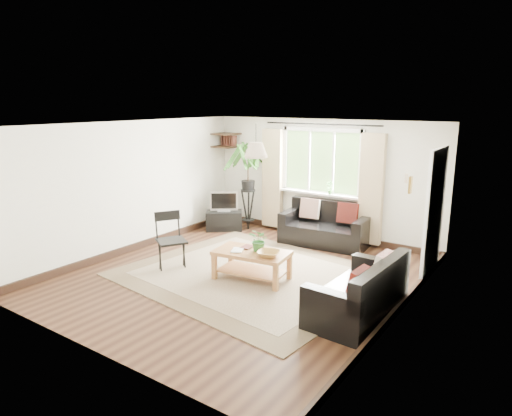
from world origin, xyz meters
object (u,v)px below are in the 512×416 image
Objects in this scene: sofa_right at (358,289)px; palm_stand at (248,186)px; coffee_table at (252,265)px; tv_stand at (224,220)px; sofa_back at (325,225)px; folding_chair at (172,242)px.

sofa_right is 4.44m from palm_stand.
sofa_right is at bearing -7.03° from coffee_table.
sofa_right is at bearing -66.61° from tv_stand.
sofa_right is 1.37× the size of coffee_table.
tv_stand is (-3.97, 2.23, -0.17)m from sofa_right.
sofa_right is at bearing -35.74° from palm_stand.
sofa_back is 1.05× the size of sofa_right.
folding_chair reaches higher than coffee_table.
tv_stand is 0.91m from palm_stand.
folding_chair reaches higher than sofa_back.
coffee_table is at bearing -94.15° from sofa_right.
folding_chair is at bearing -84.41° from sofa_right.
coffee_table reaches higher than tv_stand.
palm_stand reaches higher than tv_stand.
palm_stand is 2.00× the size of folding_chair.
coffee_table is (-0.13, -2.30, -0.15)m from sofa_back.
sofa_right is 4.56m from tv_stand.
coffee_table is 3.00m from palm_stand.
coffee_table is 1.43m from folding_chair.
palm_stand reaches higher than sofa_back.
sofa_back is 3.05m from sofa_right.
folding_chair is (0.78, -2.38, 0.27)m from tv_stand.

